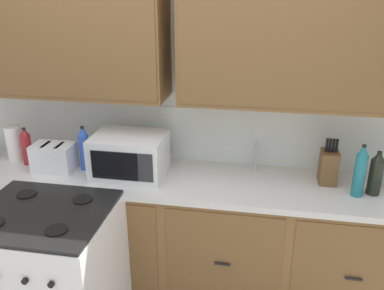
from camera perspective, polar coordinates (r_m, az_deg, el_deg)
name	(u,v)px	position (r m, az deg, el deg)	size (l,w,h in m)	color
wall_unit	(176,62)	(2.71, -2.29, 11.57)	(4.36, 0.40, 2.40)	silver
counter_run	(172,231)	(2.98, -2.79, -12.00)	(3.19, 0.64, 0.90)	black
stove_range	(51,279)	(2.70, -19.16, -17.37)	(0.76, 0.68, 0.95)	white
microwave	(130,155)	(2.76, -8.77, -1.41)	(0.48, 0.37, 0.28)	white
toaster	(54,157)	(2.97, -18.81, -1.64)	(0.28, 0.18, 0.19)	white
knife_block	(329,166)	(2.77, 18.64, -2.87)	(0.11, 0.14, 0.31)	brown
sink_faucet	(256,156)	(2.85, 8.93, -1.56)	(0.02, 0.02, 0.20)	#B2B5BA
paper_towel_roll	(15,143)	(3.23, -23.66, 0.26)	(0.12, 0.12, 0.26)	white
bottle_dark	(376,173)	(2.72, 24.44, -3.66)	(0.08, 0.08, 0.28)	black
bottle_blue	(84,149)	(2.90, -14.90, -0.48)	(0.07, 0.07, 0.32)	blue
bottle_teal	(360,171)	(2.65, 22.53, -3.43)	(0.07, 0.07, 0.34)	#1E707A
bottle_red	(26,146)	(3.13, -22.24, -0.18)	(0.07, 0.07, 0.27)	maroon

